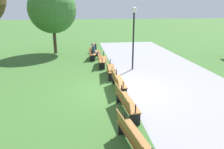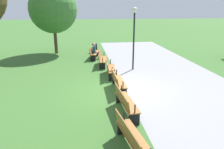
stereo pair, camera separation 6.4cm
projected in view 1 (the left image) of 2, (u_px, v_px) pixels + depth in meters
The scene contains 12 objects.
ground_plane at pixel (119, 90), 10.11m from camera, with size 120.00×120.00×0.00m, color #3D6B2D.
path_paving at pixel (182, 87), 10.53m from camera, with size 27.80×5.81×0.01m, color #939399.
bench_0 at pixel (93, 52), 16.20m from camera, with size 1.98×0.89×0.89m.
bench_1 at pixel (102, 59), 14.16m from camera, with size 1.98×0.75×0.89m.
bench_2 at pixel (110, 68), 12.07m from camera, with size 1.96×0.61×0.89m.
bench_3 at pixel (118, 81), 9.95m from camera, with size 1.93×0.47×0.89m.
bench_4 at pixel (125, 101), 7.81m from camera, with size 1.96×0.61×0.89m.
bench_5 at pixel (133, 137), 5.66m from camera, with size 1.98×0.75×0.89m.
person_seated at pixel (95, 51), 15.94m from camera, with size 0.41×0.57×1.20m.
tree_0 at pixel (52, 9), 17.03m from camera, with size 3.83×3.83×5.50m.
lamp_post at pixel (134, 27), 12.68m from camera, with size 0.32×0.32×3.77m.
trash_bin at pixel (94, 48), 18.31m from camera, with size 0.42×0.42×0.76m, color black.
Camera 1 is at (9.26, -1.64, 3.79)m, focal length 34.13 mm.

